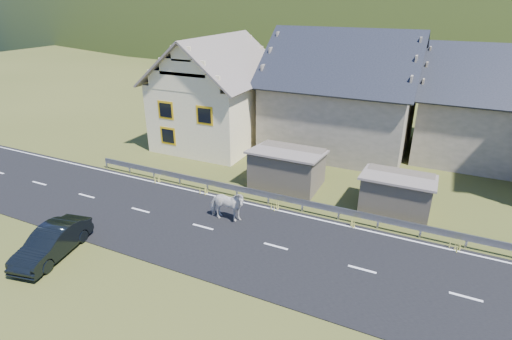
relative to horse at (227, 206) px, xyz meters
The scene contains 13 objects.
ground 3.52m from the horse, 19.25° to the right, with size 160.00×160.00×0.00m, color #363D17.
road 3.52m from the horse, 19.25° to the right, with size 60.00×7.00×0.04m, color black.
lane_markings 3.51m from the horse, 19.25° to the right, with size 60.00×6.60×0.01m, color silver.
guardrail 4.12m from the horse, 38.53° to the left, with size 28.10×0.09×0.75m.
shed_left 5.52m from the horse, 77.28° to the left, with size 4.30×3.30×2.40m, color brown.
shed_right 9.13m from the horse, 32.31° to the left, with size 3.80×2.90×2.20m, color brown.
house_cream 13.28m from the horse, 121.98° to the left, with size 7.80×9.80×8.30m.
house_stone_a 14.54m from the horse, 80.94° to the left, with size 10.80×9.80×8.90m.
house_stone_b 20.31m from the horse, 52.43° to the left, with size 9.80×8.80×8.10m.
mountain 180.28m from the horse, 87.37° to the left, with size 440.00×280.00×260.00m, color #1E330F.
conifer_patch 120.67m from the horse, 115.44° to the left, with size 76.00×50.00×28.00m, color black.
horse is the anchor object (origin of this frame).
car 8.19m from the horse, 133.23° to the right, with size 1.41×4.03×1.33m, color black.
Camera 1 is at (5.85, -14.52, 10.76)m, focal length 28.00 mm.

